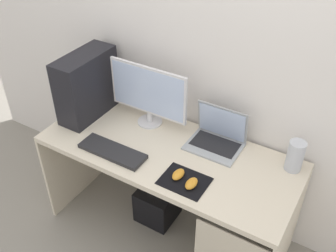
% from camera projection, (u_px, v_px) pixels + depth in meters
% --- Properties ---
extents(ground_plane, '(8.00, 8.00, 0.00)m').
position_uv_depth(ground_plane, '(168.00, 228.00, 2.77)').
color(ground_plane, gray).
extents(wall_back, '(4.00, 0.05, 2.60)m').
position_uv_depth(wall_back, '(201.00, 39.00, 2.25)').
color(wall_back, silver).
rests_on(wall_back, ground_plane).
extents(desk, '(1.58, 0.66, 0.73)m').
position_uv_depth(desk, '(170.00, 169.00, 2.40)').
color(desk, beige).
rests_on(desk, ground_plane).
extents(pc_tower, '(0.18, 0.44, 0.43)m').
position_uv_depth(pc_tower, '(87.00, 85.00, 2.53)').
color(pc_tower, black).
rests_on(pc_tower, desk).
extents(monitor, '(0.54, 0.16, 0.41)m').
position_uv_depth(monitor, '(148.00, 94.00, 2.42)').
color(monitor, silver).
rests_on(monitor, desk).
extents(laptop, '(0.32, 0.24, 0.24)m').
position_uv_depth(laptop, '(217.00, 138.00, 2.35)').
color(laptop, '#9EA3A8').
rests_on(laptop, desk).
extents(speaker, '(0.09, 0.09, 0.19)m').
position_uv_depth(speaker, '(295.00, 156.00, 2.15)').
color(speaker, '#B7BCC6').
rests_on(speaker, desk).
extents(keyboard, '(0.42, 0.14, 0.02)m').
position_uv_depth(keyboard, '(112.00, 151.00, 2.31)').
color(keyboard, '#232326').
rests_on(keyboard, desk).
extents(mousepad, '(0.26, 0.20, 0.00)m').
position_uv_depth(mousepad, '(184.00, 181.00, 2.12)').
color(mousepad, black).
rests_on(mousepad, desk).
extents(mouse_left, '(0.06, 0.10, 0.03)m').
position_uv_depth(mouse_left, '(178.00, 174.00, 2.13)').
color(mouse_left, orange).
rests_on(mouse_left, mousepad).
extents(mouse_right, '(0.06, 0.10, 0.03)m').
position_uv_depth(mouse_right, '(191.00, 183.00, 2.08)').
color(mouse_right, orange).
rests_on(mouse_right, mousepad).
extents(subwoofer, '(0.26, 0.26, 0.26)m').
position_uv_depth(subwoofer, '(158.00, 203.00, 2.78)').
color(subwoofer, black).
rests_on(subwoofer, ground_plane).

